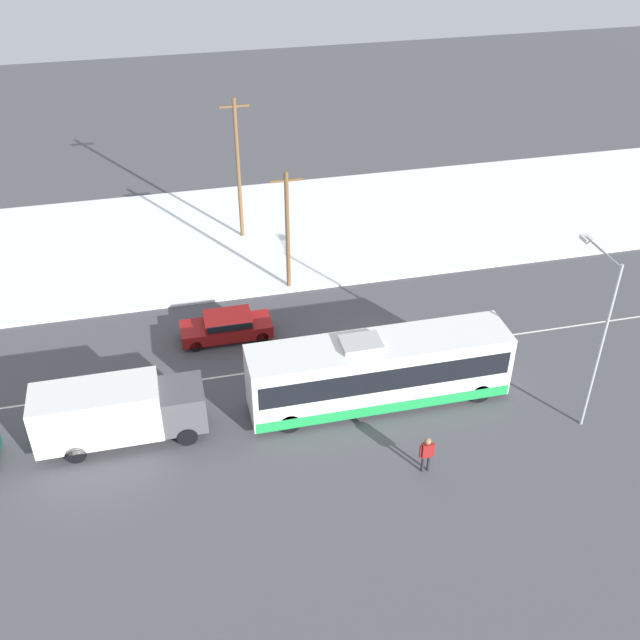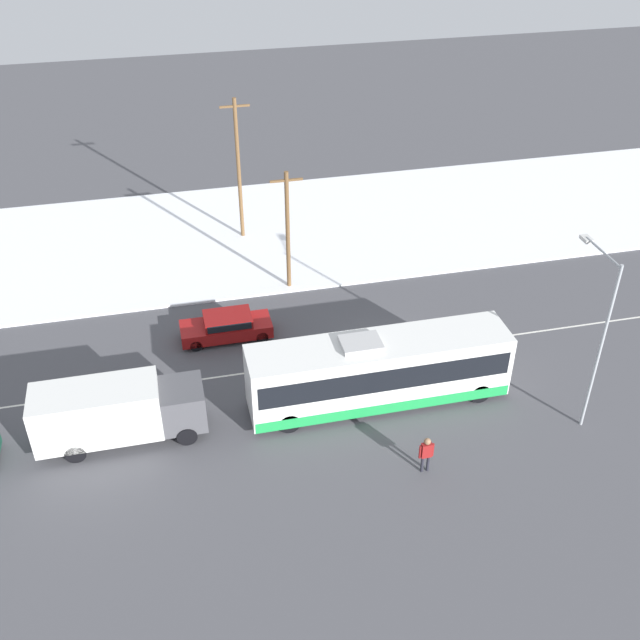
{
  "view_description": "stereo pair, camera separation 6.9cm",
  "coord_description": "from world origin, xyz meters",
  "px_view_note": "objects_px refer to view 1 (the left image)",
  "views": [
    {
      "loc": [
        -10.35,
        -29.12,
        22.97
      ],
      "look_at": [
        -3.09,
        1.71,
        1.4
      ],
      "focal_mm": 42.0,
      "sensor_mm": 36.0,
      "label": 1
    },
    {
      "loc": [
        -10.28,
        -29.13,
        22.97
      ],
      "look_at": [
        -3.09,
        1.71,
        1.4
      ],
      "focal_mm": 42.0,
      "sensor_mm": 36.0,
      "label": 2
    }
  ],
  "objects_px": {
    "box_truck": "(116,411)",
    "utility_pole_roadside": "(287,229)",
    "sedan_car": "(227,326)",
    "city_bus": "(379,371)",
    "utility_pole_snowlot": "(238,168)",
    "streetlamp": "(598,322)",
    "pedestrian_at_stop": "(427,451)"
  },
  "relations": [
    {
      "from": "box_truck",
      "to": "utility_pole_roadside",
      "type": "xyz_separation_m",
      "value": [
        9.73,
        10.8,
        2.17
      ]
    },
    {
      "from": "sedan_car",
      "to": "utility_pole_roadside",
      "type": "height_order",
      "value": "utility_pole_roadside"
    },
    {
      "from": "city_bus",
      "to": "box_truck",
      "type": "distance_m",
      "value": 11.79
    },
    {
      "from": "utility_pole_snowlot",
      "to": "utility_pole_roadside",
      "type": "bearing_deg",
      "value": -75.73
    },
    {
      "from": "streetlamp",
      "to": "pedestrian_at_stop",
      "type": "bearing_deg",
      "value": -167.9
    },
    {
      "from": "city_bus",
      "to": "streetlamp",
      "type": "xyz_separation_m",
      "value": [
        8.52,
        -3.12,
        3.47
      ]
    },
    {
      "from": "sedan_car",
      "to": "utility_pole_roadside",
      "type": "bearing_deg",
      "value": -134.35
    },
    {
      "from": "sedan_car",
      "to": "streetlamp",
      "type": "distance_m",
      "value": 18.24
    },
    {
      "from": "box_truck",
      "to": "sedan_car",
      "type": "xyz_separation_m",
      "value": [
        5.58,
        6.56,
        -0.83
      ]
    },
    {
      "from": "pedestrian_at_stop",
      "to": "streetlamp",
      "type": "relative_size",
      "value": 0.22
    },
    {
      "from": "box_truck",
      "to": "utility_pole_roadside",
      "type": "bearing_deg",
      "value": 48.01
    },
    {
      "from": "city_bus",
      "to": "streetlamp",
      "type": "relative_size",
      "value": 1.45
    },
    {
      "from": "sedan_car",
      "to": "pedestrian_at_stop",
      "type": "distance_m",
      "value": 13.37
    },
    {
      "from": "city_bus",
      "to": "utility_pole_snowlot",
      "type": "height_order",
      "value": "utility_pole_snowlot"
    },
    {
      "from": "utility_pole_roadside",
      "to": "pedestrian_at_stop",
      "type": "bearing_deg",
      "value": -80.3
    },
    {
      "from": "city_bus",
      "to": "sedan_car",
      "type": "xyz_separation_m",
      "value": [
        -6.21,
        6.68,
        -0.98
      ]
    },
    {
      "from": "sedan_car",
      "to": "pedestrian_at_stop",
      "type": "height_order",
      "value": "pedestrian_at_stop"
    },
    {
      "from": "pedestrian_at_stop",
      "to": "utility_pole_roadside",
      "type": "xyz_separation_m",
      "value": [
        -2.69,
        15.73,
        2.66
      ]
    },
    {
      "from": "city_bus",
      "to": "utility_pole_snowlot",
      "type": "xyz_separation_m",
      "value": [
        -3.79,
        17.72,
        3.01
      ]
    },
    {
      "from": "box_truck",
      "to": "streetlamp",
      "type": "relative_size",
      "value": 0.87
    },
    {
      "from": "sedan_car",
      "to": "pedestrian_at_stop",
      "type": "relative_size",
      "value": 2.6
    },
    {
      "from": "pedestrian_at_stop",
      "to": "box_truck",
      "type": "bearing_deg",
      "value": 158.35
    },
    {
      "from": "box_truck",
      "to": "streetlamp",
      "type": "bearing_deg",
      "value": -9.06
    },
    {
      "from": "sedan_car",
      "to": "utility_pole_snowlot",
      "type": "height_order",
      "value": "utility_pole_snowlot"
    },
    {
      "from": "box_truck",
      "to": "pedestrian_at_stop",
      "type": "relative_size",
      "value": 4.0
    },
    {
      "from": "utility_pole_roadside",
      "to": "utility_pole_snowlot",
      "type": "height_order",
      "value": "utility_pole_snowlot"
    },
    {
      "from": "box_truck",
      "to": "streetlamp",
      "type": "xyz_separation_m",
      "value": [
        20.31,
        -3.24,
        3.62
      ]
    },
    {
      "from": "city_bus",
      "to": "utility_pole_roadside",
      "type": "distance_m",
      "value": 11.3
    },
    {
      "from": "sedan_car",
      "to": "utility_pole_snowlot",
      "type": "distance_m",
      "value": 11.99
    },
    {
      "from": "city_bus",
      "to": "box_truck",
      "type": "bearing_deg",
      "value": 179.43
    },
    {
      "from": "city_bus",
      "to": "box_truck",
      "type": "relative_size",
      "value": 1.66
    },
    {
      "from": "utility_pole_roadside",
      "to": "sedan_car",
      "type": "bearing_deg",
      "value": -134.35
    }
  ]
}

